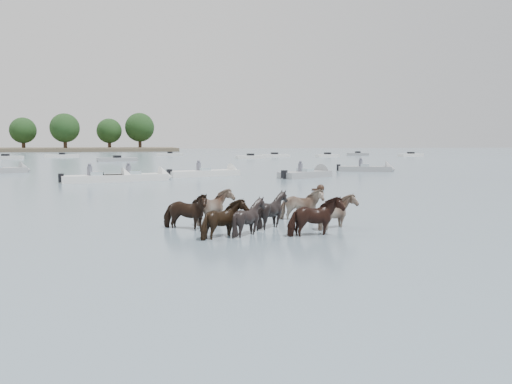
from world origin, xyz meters
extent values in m
plane|color=slate|center=(0.00, 0.00, 0.00)|extent=(400.00, 400.00, 0.00)
imported|color=black|center=(-1.44, 2.13, 0.48)|extent=(1.81, 1.43, 1.39)
imported|color=#896C5D|center=(-0.29, 3.01, 0.47)|extent=(1.53, 1.66, 1.38)
imported|color=black|center=(1.35, 1.73, 0.49)|extent=(1.31, 1.18, 1.41)
imported|color=gray|center=(2.77, 3.12, 0.46)|extent=(1.72, 1.09, 1.35)
imported|color=black|center=(-0.46, 0.29, 0.45)|extent=(1.61, 1.69, 1.32)
imported|color=black|center=(0.32, 0.59, 0.45)|extent=(1.25, 1.12, 1.33)
imported|color=black|center=(2.18, -0.02, 0.48)|extent=(1.74, 0.98, 1.39)
imported|color=#9F886B|center=(3.35, 1.03, 0.44)|extent=(1.65, 1.70, 1.31)
sphere|color=black|center=(7.46, 13.79, 0.12)|extent=(0.44, 0.44, 0.44)
cube|color=black|center=(7.21, 13.79, 0.02)|extent=(0.50, 0.22, 0.18)
cube|color=silver|center=(-5.52, 23.15, 0.20)|extent=(4.76, 2.40, 0.55)
cone|color=silver|center=(-3.29, 23.56, 0.20)|extent=(1.18, 1.74, 1.60)
cube|color=#99ADB7|center=(-5.52, 23.15, 0.55)|extent=(0.99, 1.25, 0.35)
cube|color=black|center=(-7.75, 22.74, 0.35)|extent=(0.41, 0.41, 0.60)
cylinder|color=#595966|center=(-5.92, 23.15, 0.75)|extent=(0.36, 0.36, 0.70)
sphere|color=#595966|center=(-5.92, 23.15, 1.20)|extent=(0.24, 0.24, 0.24)
cube|color=silver|center=(-2.93, 24.03, 0.20)|extent=(4.88, 2.45, 0.55)
cone|color=silver|center=(-0.64, 24.47, 0.20)|extent=(1.19, 1.74, 1.60)
cube|color=#99ADB7|center=(-2.93, 24.03, 0.55)|extent=(1.00, 1.25, 0.35)
cube|color=black|center=(-5.22, 23.59, 0.35)|extent=(0.41, 0.41, 0.60)
cylinder|color=#595966|center=(-3.33, 24.03, 0.75)|extent=(0.36, 0.36, 0.70)
sphere|color=#595966|center=(-3.33, 24.03, 1.20)|extent=(0.24, 0.24, 0.24)
cube|color=silver|center=(2.54, 27.56, 0.20)|extent=(6.09, 3.34, 0.55)
cone|color=silver|center=(5.34, 28.47, 0.20)|extent=(1.35, 1.80, 1.60)
cube|color=#99ADB7|center=(2.54, 27.56, 0.55)|extent=(1.11, 1.31, 0.35)
cube|color=black|center=(-0.26, 26.64, 0.35)|extent=(0.44, 0.44, 0.60)
cylinder|color=#595966|center=(2.14, 27.56, 0.75)|extent=(0.36, 0.36, 0.70)
sphere|color=#595966|center=(2.14, 27.56, 1.20)|extent=(0.24, 0.24, 0.24)
cube|color=gray|center=(10.07, 24.31, 0.20)|extent=(4.89, 3.74, 0.55)
cone|color=gray|center=(12.12, 25.48, 0.20)|extent=(1.58, 1.84, 1.60)
cube|color=#99ADB7|center=(10.07, 24.31, 0.55)|extent=(1.25, 1.37, 0.35)
cube|color=black|center=(8.03, 23.13, 0.35)|extent=(0.48, 0.48, 0.60)
cylinder|color=#595966|center=(9.67, 24.31, 0.75)|extent=(0.36, 0.36, 0.70)
sphere|color=#595966|center=(9.67, 24.31, 1.20)|extent=(0.24, 0.24, 0.24)
cube|color=gray|center=(18.22, 31.07, 0.20)|extent=(5.09, 3.20, 0.55)
cone|color=gray|center=(20.48, 30.22, 0.20)|extent=(1.41, 1.81, 1.60)
cube|color=#99ADB7|center=(18.22, 31.07, 0.55)|extent=(1.14, 1.33, 0.35)
cube|color=black|center=(15.95, 31.93, 0.35)|extent=(0.45, 0.45, 0.60)
cylinder|color=#595966|center=(17.82, 31.07, 0.75)|extent=(0.36, 0.36, 0.70)
sphere|color=#595966|center=(17.82, 31.07, 1.20)|extent=(0.24, 0.24, 0.24)
cone|color=gray|center=(-12.56, 36.88, 0.20)|extent=(1.49, 1.83, 1.60)
cube|color=silver|center=(-22.78, 76.30, 0.22)|extent=(5.44, 2.24, 0.60)
cube|color=black|center=(-22.78, 76.30, 0.60)|extent=(1.13, 1.13, 0.50)
cube|color=silver|center=(-15.18, 84.01, 0.22)|extent=(5.95, 2.45, 0.60)
cube|color=black|center=(-15.18, 84.01, 0.60)|extent=(1.15, 1.15, 0.50)
cube|color=gray|center=(-5.15, 62.53, 0.22)|extent=(5.65, 2.70, 0.60)
cube|color=black|center=(-5.15, 62.53, 0.60)|extent=(1.20, 1.20, 0.50)
cube|color=silver|center=(4.14, 89.05, 0.22)|extent=(5.22, 1.92, 0.60)
cube|color=black|center=(4.14, 89.05, 0.60)|extent=(1.08, 1.08, 0.50)
cube|color=silver|center=(15.91, 69.74, 0.22)|extent=(4.92, 2.03, 0.60)
cube|color=black|center=(15.91, 69.74, 0.60)|extent=(1.11, 1.11, 0.50)
cube|color=silver|center=(22.11, 77.41, 0.22)|extent=(6.12, 3.06, 0.60)
cube|color=black|center=(22.11, 77.41, 0.60)|extent=(1.23, 1.23, 0.50)
cube|color=silver|center=(31.41, 74.99, 0.22)|extent=(4.39, 2.03, 0.60)
cube|color=black|center=(31.41, 74.99, 0.60)|extent=(1.12, 1.12, 0.50)
cube|color=gray|center=(41.52, 84.34, 0.22)|extent=(4.58, 2.70, 0.60)
cube|color=black|center=(41.52, 84.34, 0.60)|extent=(1.25, 1.25, 0.50)
cube|color=silver|center=(48.55, 75.85, 0.22)|extent=(5.70, 3.15, 0.60)
cube|color=black|center=(48.55, 75.85, 0.60)|extent=(1.26, 1.26, 0.50)
cylinder|color=#382619|center=(-33.60, 149.02, 1.67)|extent=(1.00, 1.00, 3.35)
sphere|color=black|center=(-33.60, 149.02, 6.04)|extent=(7.44, 7.44, 7.44)
cylinder|color=#382619|center=(-21.53, 143.48, 1.85)|extent=(1.00, 1.00, 3.70)
sphere|color=black|center=(-21.53, 143.48, 6.68)|extent=(8.22, 8.22, 8.22)
cylinder|color=#382619|center=(-9.74, 152.53, 1.69)|extent=(1.00, 1.00, 3.38)
sphere|color=black|center=(-9.74, 152.53, 6.10)|extent=(7.50, 7.50, 7.50)
cylinder|color=#382619|center=(-0.59, 153.04, 2.00)|extent=(1.00, 1.00, 4.01)
sphere|color=black|center=(-0.59, 153.04, 7.24)|extent=(8.91, 8.91, 8.91)
camera|label=1|loc=(-3.04, -14.52, 2.78)|focal=36.78mm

